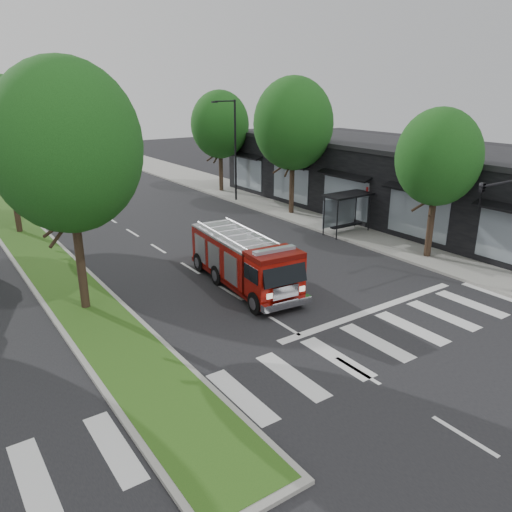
% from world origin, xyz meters
% --- Properties ---
extents(ground, '(140.00, 140.00, 0.00)m').
position_xyz_m(ground, '(0.00, 0.00, 0.00)').
color(ground, black).
rests_on(ground, ground).
extents(sidewalk_right, '(5.00, 80.00, 0.15)m').
position_xyz_m(sidewalk_right, '(12.50, 10.00, 0.07)').
color(sidewalk_right, gray).
rests_on(sidewalk_right, ground).
extents(median, '(3.00, 50.00, 0.15)m').
position_xyz_m(median, '(-6.00, 18.00, 0.08)').
color(median, gray).
rests_on(median, ground).
extents(storefront_row, '(8.00, 30.00, 5.00)m').
position_xyz_m(storefront_row, '(17.00, 10.00, 2.50)').
color(storefront_row, black).
rests_on(storefront_row, ground).
extents(bus_shelter, '(3.20, 1.60, 2.61)m').
position_xyz_m(bus_shelter, '(11.20, 8.15, 2.04)').
color(bus_shelter, black).
rests_on(bus_shelter, ground).
extents(tree_right_near, '(4.40, 4.40, 8.05)m').
position_xyz_m(tree_right_near, '(11.50, 2.00, 5.51)').
color(tree_right_near, black).
rests_on(tree_right_near, ground).
extents(tree_right_mid, '(5.60, 5.60, 9.72)m').
position_xyz_m(tree_right_mid, '(11.50, 14.00, 6.49)').
color(tree_right_mid, black).
rests_on(tree_right_mid, ground).
extents(tree_right_far, '(5.00, 5.00, 8.73)m').
position_xyz_m(tree_right_far, '(11.50, 24.00, 5.84)').
color(tree_right_far, black).
rests_on(tree_right_far, ground).
extents(tree_median_near, '(5.80, 5.80, 10.16)m').
position_xyz_m(tree_median_near, '(-6.00, 6.00, 6.81)').
color(tree_median_near, black).
rests_on(tree_median_near, ground).
extents(tree_median_far, '(5.60, 5.60, 9.72)m').
position_xyz_m(tree_median_far, '(-6.00, 20.00, 6.49)').
color(tree_median_far, black).
rests_on(tree_median_far, ground).
extents(streetlight_right_far, '(2.11, 0.20, 8.00)m').
position_xyz_m(streetlight_right_far, '(10.35, 20.00, 4.48)').
color(streetlight_right_far, black).
rests_on(streetlight_right_far, ground).
extents(fire_engine, '(2.95, 7.78, 2.64)m').
position_xyz_m(fire_engine, '(0.99, 4.38, 1.26)').
color(fire_engine, '#520804').
rests_on(fire_engine, ground).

